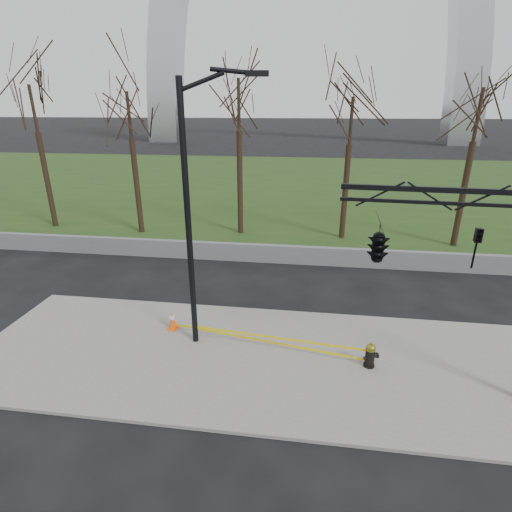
# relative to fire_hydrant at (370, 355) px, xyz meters

# --- Properties ---
(ground) EXTENTS (500.00, 500.00, 0.00)m
(ground) POSITION_rel_fire_hydrant_xyz_m (-3.17, 0.00, -0.47)
(ground) COLOR black
(ground) RESTS_ON ground
(sidewalk) EXTENTS (18.00, 6.00, 0.10)m
(sidewalk) POSITION_rel_fire_hydrant_xyz_m (-3.17, 0.00, -0.42)
(sidewalk) COLOR slate
(sidewalk) RESTS_ON ground
(grass_strip) EXTENTS (120.00, 40.00, 0.06)m
(grass_strip) POSITION_rel_fire_hydrant_xyz_m (-3.17, 30.00, -0.44)
(grass_strip) COLOR #203D16
(grass_strip) RESTS_ON ground
(guardrail) EXTENTS (60.00, 0.30, 0.90)m
(guardrail) POSITION_rel_fire_hydrant_xyz_m (-3.17, 8.00, -0.02)
(guardrail) COLOR #59595B
(guardrail) RESTS_ON ground
(tree_row) EXTENTS (34.22, 4.00, 9.53)m
(tree_row) POSITION_rel_fire_hydrant_xyz_m (-9.06, 12.00, 4.30)
(tree_row) COLOR black
(tree_row) RESTS_ON ground
(fire_hydrant) EXTENTS (0.50, 0.34, 0.80)m
(fire_hydrant) POSITION_rel_fire_hydrant_xyz_m (0.00, 0.00, 0.00)
(fire_hydrant) COLOR black
(fire_hydrant) RESTS_ON sidewalk
(traffic_cone) EXTENTS (0.37, 0.37, 0.63)m
(traffic_cone) POSITION_rel_fire_hydrant_xyz_m (-6.43, 1.19, -0.05)
(traffic_cone) COLOR #FF570D
(traffic_cone) RESTS_ON sidewalk
(street_light) EXTENTS (2.38, 0.58, 8.21)m
(street_light) POSITION_rel_fire_hydrant_xyz_m (-5.23, 0.64, 4.23)
(street_light) COLOR black
(street_light) RESTS_ON ground
(traffic_signal_mast) EXTENTS (5.09, 2.51, 6.00)m
(traffic_signal_mast) POSITION_rel_fire_hydrant_xyz_m (0.50, -0.65, 3.68)
(traffic_signal_mast) COLOR black
(traffic_signal_mast) RESTS_ON ground
(caution_tape) EXTENTS (6.42, 1.20, 0.41)m
(caution_tape) POSITION_rel_fire_hydrant_xyz_m (-3.00, 0.46, -0.03)
(caution_tape) COLOR yellow
(caution_tape) RESTS_ON ground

